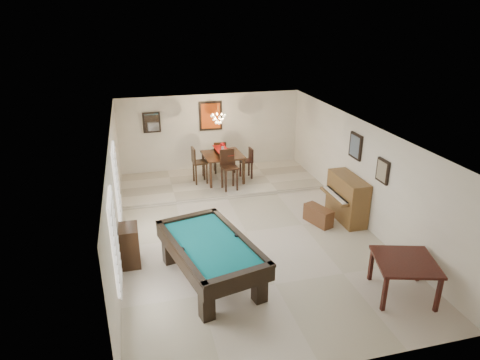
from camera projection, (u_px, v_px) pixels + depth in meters
name	position (u px, v px, depth m)	size (l,w,h in m)	color
ground_plane	(246.00, 232.00, 10.61)	(6.00, 9.00, 0.02)	beige
wall_back	(211.00, 133.00, 14.17)	(6.00, 0.04, 2.60)	silver
wall_front	(329.00, 300.00, 6.08)	(6.00, 0.04, 2.60)	silver
wall_left	(115.00, 196.00, 9.43)	(0.04, 9.00, 2.60)	silver
wall_right	(361.00, 172.00, 10.81)	(0.04, 9.00, 2.60)	silver
ceiling	(247.00, 130.00, 9.64)	(6.00, 9.00, 0.04)	white
dining_step	(219.00, 182.00, 13.51)	(6.00, 2.50, 0.12)	beige
window_left_front	(115.00, 241.00, 7.43)	(0.06, 1.00, 1.70)	white
window_left_rear	(117.00, 182.00, 9.94)	(0.06, 1.00, 1.70)	white
pool_table	(211.00, 262.00, 8.57)	(1.40, 2.59, 0.86)	black
square_table	(403.00, 278.00, 8.14)	(1.10, 1.10, 0.76)	black
upright_piano	(342.00, 199.00, 11.02)	(0.79, 1.41, 1.18)	brown
piano_bench	(318.00, 215.00, 10.94)	(0.31, 0.81, 0.45)	brown
apothecary_chest	(130.00, 246.00, 9.12)	(0.40, 0.59, 0.89)	black
dining_table	(223.00, 165.00, 13.31)	(1.18, 1.18, 0.98)	black
flower_vase	(223.00, 146.00, 13.08)	(0.15, 0.15, 0.26)	#9E0D10
dining_chair_south	(229.00, 170.00, 12.59)	(0.44, 0.44, 1.20)	black
dining_chair_north	(220.00, 157.00, 13.96)	(0.40, 0.40, 1.07)	black
dining_chair_west	(200.00, 165.00, 13.09)	(0.42, 0.42, 1.14)	black
dining_chair_east	(246.00, 163.00, 13.49)	(0.36, 0.36, 0.97)	black
chandelier	(218.00, 116.00, 12.66)	(0.44, 0.44, 0.60)	#FFE5B2
back_painting	(211.00, 116.00, 13.91)	(0.75, 0.06, 0.95)	#D84C14
back_mirror	(152.00, 122.00, 13.51)	(0.55, 0.06, 0.65)	white
right_picture_upper	(356.00, 146.00, 10.85)	(0.06, 0.55, 0.65)	slate
right_picture_lower	(383.00, 171.00, 9.76)	(0.06, 0.45, 0.55)	gray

